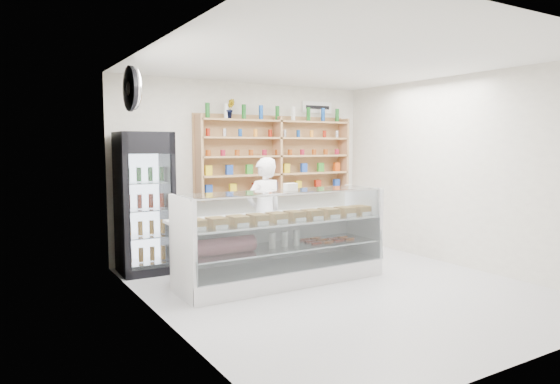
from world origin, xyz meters
TOP-DOWN VIEW (x-y plane):
  - room at (0.00, 0.00)m, footprint 5.00×5.00m
  - display_counter at (-0.47, 0.61)m, footprint 2.76×0.82m
  - shop_worker at (-0.32, 1.35)m, footprint 0.63×0.45m
  - drinks_cooler at (-1.84, 2.04)m, footprint 0.73×0.71m
  - wall_shelving at (0.50, 2.34)m, footprint 2.84×0.28m
  - potted_plant at (-0.38, 2.34)m, footprint 0.20×0.17m
  - security_mirror at (-2.17, 1.20)m, footprint 0.15×0.50m
  - wall_sign at (1.40, 2.47)m, footprint 0.62×0.03m

SIDE VIEW (x-z plane):
  - display_counter at x=-0.47m, z-range -0.26..0.94m
  - shop_worker at x=-0.32m, z-range 0.00..1.61m
  - drinks_cooler at x=-1.84m, z-range 0.00..1.97m
  - room at x=0.00m, z-range -1.10..3.90m
  - wall_shelving at x=0.50m, z-range 0.93..2.26m
  - potted_plant at x=-0.38m, z-range 2.20..2.50m
  - security_mirror at x=-2.17m, z-range 2.20..2.70m
  - wall_sign at x=1.40m, z-range 2.35..2.55m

